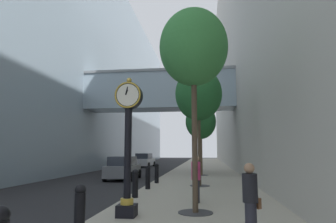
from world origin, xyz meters
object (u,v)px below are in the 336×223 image
object	(u,v)px
bollard_sixth	(157,173)
street_tree_mid_far	(201,122)
pedestrian_by_clock	(196,177)
street_tree_mid_near	(199,94)
bollard_fourth	(135,183)
bollard_fifth	(148,177)
street_clock	(128,139)
car_grey_near	(123,168)
bollard_second	(80,208)
street_tree_near	(194,48)
car_white_mid	(144,160)
pedestrian_walking	(250,198)

from	to	relation	value
bollard_sixth	street_tree_mid_far	xyz separation A→B (m)	(2.59, 5.91, 3.61)
pedestrian_by_clock	street_tree_mid_near	bearing A→B (deg)	89.68
bollard_fourth	bollard_sixth	xyz separation A→B (m)	(0.00, 5.44, 0.00)
street_tree_mid_near	street_tree_mid_far	bearing A→B (deg)	90.00
bollard_fifth	bollard_sixth	world-z (taller)	same
pedestrian_by_clock	street_clock	bearing A→B (deg)	-127.49
bollard_fourth	car_grey_near	distance (m)	9.13
bollard_fifth	street_tree_mid_near	xyz separation A→B (m)	(2.59, 1.63, 4.51)
bollard_sixth	street_tree_mid_far	bearing A→B (deg)	66.36
bollard_fifth	bollard_fourth	bearing A→B (deg)	-90.00
bollard_second	street_tree_mid_near	world-z (taller)	street_tree_mid_near
bollard_sixth	street_tree_near	world-z (taller)	street_tree_near
bollard_fourth	pedestrian_by_clock	world-z (taller)	pedestrian_by_clock
bollard_second	street_tree_mid_far	bearing A→B (deg)	81.24
bollard_second	bollard_sixth	distance (m)	10.88
bollard_second	bollard_fifth	bearing A→B (deg)	90.00
street_tree_near	car_white_mid	distance (m)	28.29
street_tree_mid_near	car_grey_near	distance (m)	8.33
bollard_second	car_grey_near	size ratio (longest dim) A/B	0.28
bollard_second	street_clock	bearing A→B (deg)	73.53
street_tree_near	street_tree_mid_near	world-z (taller)	street_tree_near
bollard_second	bollard_fifth	distance (m)	8.16
street_tree_near	car_white_mid	xyz separation A→B (m)	(-7.30, 26.93, -4.67)
street_clock	street_tree_near	xyz separation A→B (m)	(2.00, 0.80, 3.05)
car_grey_near	bollard_fourth	bearing A→B (deg)	-70.84
street_clock	bollard_fourth	bearing A→B (deg)	99.68
bollard_fourth	car_grey_near	bearing A→B (deg)	109.16
bollard_fourth	pedestrian_by_clock	bearing A→B (deg)	-19.03
pedestrian_by_clock	street_tree_near	bearing A→B (deg)	-89.06
pedestrian_by_clock	car_white_mid	distance (m)	26.19
street_tree_mid_far	car_white_mid	xyz separation A→B (m)	(-7.30, 12.93, -3.53)
pedestrian_walking	car_grey_near	world-z (taller)	pedestrian_walking
bollard_sixth	car_grey_near	distance (m)	4.37
street_tree_near	street_tree_mid_near	distance (m)	7.00
street_clock	bollard_sixth	distance (m)	9.07
bollard_fifth	pedestrian_walking	size ratio (longest dim) A/B	0.70
pedestrian_by_clock	car_white_mid	world-z (taller)	pedestrian_by_clock
bollard_sixth	street_tree_mid_near	size ratio (longest dim) A/B	0.17
bollard_fifth	street_clock	bearing A→B (deg)	-84.55
street_clock	car_grey_near	xyz separation A→B (m)	(-3.58, 12.07, -1.64)
bollard_second	street_tree_mid_far	world-z (taller)	street_tree_mid_far
pedestrian_walking	bollard_sixth	bearing A→B (deg)	110.20
street_tree_mid_near	pedestrian_walking	xyz separation A→B (m)	(1.33, -9.56, -4.25)
bollard_second	bollard_sixth	xyz separation A→B (m)	(0.00, 10.88, 0.00)
bollard_fifth	car_grey_near	xyz separation A→B (m)	(-3.00, 5.90, 0.05)
street_tree_mid_far	pedestrian_walking	size ratio (longest dim) A/B	3.40
bollard_fifth	street_tree_mid_far	size ratio (longest dim) A/B	0.21
bollard_sixth	car_grey_near	world-z (taller)	car_grey_near
car_white_mid	pedestrian_walking	bearing A→B (deg)	-73.68
bollard_fourth	pedestrian_walking	world-z (taller)	pedestrian_walking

